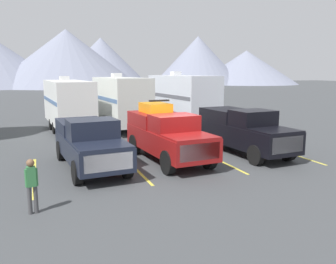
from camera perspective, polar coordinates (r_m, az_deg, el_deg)
The scene contains 13 objects.
ground_plane at distance 15.28m, azimuth 1.64°, elevation -5.18°, with size 240.00×240.00×0.00m, color #3F4244.
pickup_truck_a at distance 14.82m, azimuth -12.74°, elevation -1.58°, with size 2.50×5.85×2.11m.
pickup_truck_b at distance 15.71m, azimuth -0.27°, elevation -0.19°, with size 2.52×5.70×2.67m.
pickup_truck_c at distance 17.44m, azimuth 12.18°, elevation 0.39°, with size 2.47×5.82×2.19m.
lot_stripe_a at distance 14.48m, azimuth -20.99°, elevation -6.69°, with size 0.12×5.50×0.01m, color gold.
lot_stripe_b at distance 14.92m, azimuth -5.74°, elevation -5.59°, with size 0.12×5.50×0.01m, color gold.
lot_stripe_c at distance 16.31m, azimuth 7.71°, elevation -4.30°, with size 0.12×5.50×0.01m, color gold.
lot_stripe_d at distance 18.44m, azimuth 18.52°, elevation -3.08°, with size 0.12×5.50×0.01m, color gold.
camper_trailer_a at distance 24.52m, azimuth -16.02°, elevation 4.70°, with size 2.91×8.53×3.67m.
camper_trailer_b at distance 24.05m, azimuth -7.68°, elevation 5.14°, with size 2.89×7.59×3.87m.
camper_trailer_c at distance 25.49m, azimuth 2.32°, elevation 5.62°, with size 2.97×8.43×3.99m.
person_b at distance 10.52m, azimuth -21.39°, elevation -7.68°, with size 0.35×0.22×1.58m.
mountain_ridge at distance 103.73m, azimuth -18.49°, elevation 10.76°, with size 155.43×46.58×15.29m.
Camera 1 is at (-5.56, -13.68, 3.95)m, focal length 37.31 mm.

